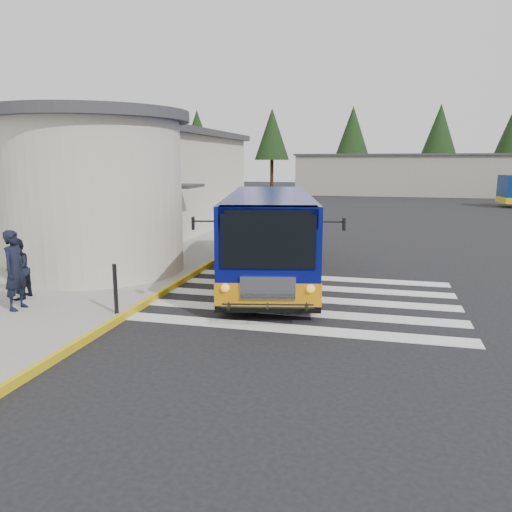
% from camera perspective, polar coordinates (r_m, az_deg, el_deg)
% --- Properties ---
extents(ground, '(140.00, 140.00, 0.00)m').
position_cam_1_polar(ground, '(13.72, 7.47, -4.10)').
color(ground, black).
rests_on(ground, ground).
extents(sidewalk, '(10.00, 34.00, 0.15)m').
position_cam_1_polar(sidewalk, '(20.38, -17.16, 0.64)').
color(sidewalk, gray).
rests_on(sidewalk, ground).
extents(curb_strip, '(0.12, 34.00, 0.16)m').
position_cam_1_polar(curb_strip, '(18.35, -3.76, 0.04)').
color(curb_strip, gold).
rests_on(curb_strip, ground).
extents(station_building, '(12.70, 18.70, 4.80)m').
position_cam_1_polar(station_building, '(23.54, -17.75, 8.03)').
color(station_building, beige).
rests_on(station_building, ground).
extents(crosswalk, '(8.00, 5.35, 0.01)m').
position_cam_1_polar(crosswalk, '(13.01, 4.88, -4.84)').
color(crosswalk, silver).
rests_on(crosswalk, ground).
extents(depot_building, '(26.40, 8.40, 4.20)m').
position_cam_1_polar(depot_building, '(55.39, 18.76, 8.83)').
color(depot_building, gray).
rests_on(depot_building, ground).
extents(tree_line, '(58.40, 4.40, 10.00)m').
position_cam_1_polar(tree_line, '(63.46, 18.68, 13.24)').
color(tree_line, black).
rests_on(tree_line, ground).
extents(transit_bus, '(4.46, 9.32, 2.55)m').
position_cam_1_polar(transit_bus, '(14.85, 1.55, 1.96)').
color(transit_bus, '#080D63').
rests_on(transit_bus, ground).
extents(pedestrian_a, '(0.45, 0.68, 1.84)m').
position_cam_1_polar(pedestrian_a, '(12.59, -25.78, -1.46)').
color(pedestrian_a, black).
rests_on(pedestrian_a, sidewalk).
extents(pedestrian_b, '(0.66, 0.80, 1.50)m').
position_cam_1_polar(pedestrian_b, '(13.55, -25.61, -1.36)').
color(pedestrian_b, black).
rests_on(pedestrian_b, sidewalk).
extents(bollard, '(0.09, 0.09, 1.13)m').
position_cam_1_polar(bollard, '(11.54, -15.77, -3.63)').
color(bollard, black).
rests_on(bollard, sidewalk).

